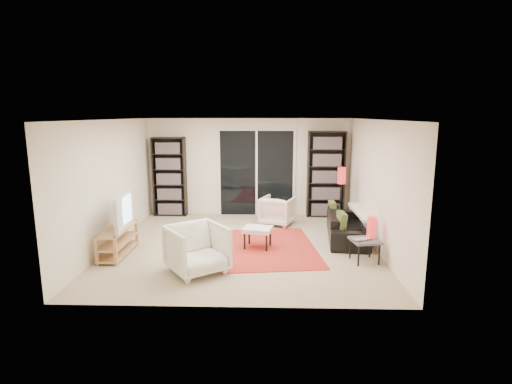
# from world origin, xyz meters

# --- Properties ---
(floor) EXTENTS (5.00, 5.00, 0.00)m
(floor) POSITION_xyz_m (0.00, 0.00, 0.00)
(floor) COLOR tan
(floor) RESTS_ON ground
(wall_back) EXTENTS (5.00, 0.02, 2.40)m
(wall_back) POSITION_xyz_m (0.00, 2.50, 1.20)
(wall_back) COLOR white
(wall_back) RESTS_ON ground
(wall_front) EXTENTS (5.00, 0.02, 2.40)m
(wall_front) POSITION_xyz_m (0.00, -2.50, 1.20)
(wall_front) COLOR white
(wall_front) RESTS_ON ground
(wall_left) EXTENTS (0.02, 5.00, 2.40)m
(wall_left) POSITION_xyz_m (-2.50, 0.00, 1.20)
(wall_left) COLOR white
(wall_left) RESTS_ON ground
(wall_right) EXTENTS (0.02, 5.00, 2.40)m
(wall_right) POSITION_xyz_m (2.50, 0.00, 1.20)
(wall_right) COLOR white
(wall_right) RESTS_ON ground
(ceiling) EXTENTS (5.00, 5.00, 0.02)m
(ceiling) POSITION_xyz_m (0.00, 0.00, 2.40)
(ceiling) COLOR white
(ceiling) RESTS_ON wall_back
(sliding_door) EXTENTS (1.92, 0.08, 2.16)m
(sliding_door) POSITION_xyz_m (0.20, 2.46, 1.05)
(sliding_door) COLOR white
(sliding_door) RESTS_ON ground
(bookshelf_left) EXTENTS (0.80, 0.30, 1.95)m
(bookshelf_left) POSITION_xyz_m (-1.95, 2.33, 0.98)
(bookshelf_left) COLOR black
(bookshelf_left) RESTS_ON ground
(bookshelf_right) EXTENTS (0.90, 0.30, 2.10)m
(bookshelf_right) POSITION_xyz_m (1.90, 2.33, 1.05)
(bookshelf_right) COLOR black
(bookshelf_right) RESTS_ON ground
(tv_stand) EXTENTS (0.38, 1.17, 0.50)m
(tv_stand) POSITION_xyz_m (-2.21, -0.55, 0.26)
(tv_stand) COLOR tan
(tv_stand) RESTS_ON floor
(tv) EXTENTS (0.25, 1.07, 0.61)m
(tv) POSITION_xyz_m (-2.19, -0.55, 0.81)
(tv) COLOR black
(tv) RESTS_ON tv_stand
(rug) EXTENTS (2.06, 2.61, 0.01)m
(rug) POSITION_xyz_m (0.48, -0.11, 0.01)
(rug) COLOR #B42B23
(rug) RESTS_ON floor
(sofa) EXTENTS (0.94, 1.97, 0.55)m
(sofa) POSITION_xyz_m (2.10, 0.51, 0.28)
(sofa) COLOR black
(sofa) RESTS_ON floor
(armchair_back) EXTENTS (0.90, 0.91, 0.65)m
(armchair_back) POSITION_xyz_m (0.71, 1.55, 0.32)
(armchair_back) COLOR silver
(armchair_back) RESTS_ON floor
(armchair_front) EXTENTS (1.17, 1.18, 0.78)m
(armchair_front) POSITION_xyz_m (-0.64, -1.33, 0.39)
(armchair_front) COLOR silver
(armchair_front) RESTS_ON floor
(ottoman) EXTENTS (0.60, 0.53, 0.40)m
(ottoman) POSITION_xyz_m (0.29, -0.11, 0.34)
(ottoman) COLOR silver
(ottoman) RESTS_ON floor
(side_table) EXTENTS (0.53, 0.53, 0.40)m
(side_table) POSITION_xyz_m (2.14, -0.79, 0.35)
(side_table) COLOR #4A4A4F
(side_table) RESTS_ON floor
(laptop) EXTENTS (0.40, 0.34, 0.03)m
(laptop) POSITION_xyz_m (2.11, -0.87, 0.41)
(laptop) COLOR silver
(laptop) RESTS_ON side_table
(table_lamp) EXTENTS (0.16, 0.16, 0.37)m
(table_lamp) POSITION_xyz_m (2.28, -0.67, 0.58)
(table_lamp) COLOR red
(table_lamp) RESTS_ON side_table
(floor_lamp) EXTENTS (0.20, 0.20, 1.34)m
(floor_lamp) POSITION_xyz_m (2.12, 1.42, 1.02)
(floor_lamp) COLOR black
(floor_lamp) RESTS_ON floor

